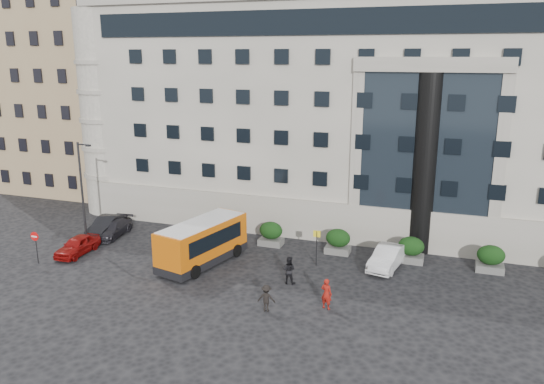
{
  "coord_description": "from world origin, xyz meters",
  "views": [
    {
      "loc": [
        13.81,
        -28.36,
        14.2
      ],
      "look_at": [
        2.28,
        4.91,
        5.0
      ],
      "focal_mm": 35.0,
      "sensor_mm": 36.0,
      "label": 1
    }
  ],
  "objects_px": {
    "hedge_c": "(338,241)",
    "parked_car_d": "(143,200)",
    "hedge_a": "(209,226)",
    "parked_car_c": "(113,228)",
    "hedge_b": "(271,233)",
    "white_taxi": "(387,257)",
    "street_lamp": "(83,191)",
    "bus_stop_sign": "(317,242)",
    "minibus": "(202,241)",
    "hedge_d": "(411,249)",
    "parked_car_a": "(77,245)",
    "hedge_e": "(491,258)",
    "no_entry_sign": "(35,241)",
    "red_truck": "(144,180)",
    "pedestrian_b": "(289,270)",
    "parked_car_b": "(107,226)",
    "pedestrian_c": "(266,298)",
    "pedestrian_a": "(326,294)"
  },
  "relations": [
    {
      "from": "minibus",
      "to": "pedestrian_b",
      "type": "relative_size",
      "value": 4.18
    },
    {
      "from": "hedge_d",
      "to": "parked_car_a",
      "type": "height_order",
      "value": "hedge_d"
    },
    {
      "from": "hedge_e",
      "to": "white_taxi",
      "type": "height_order",
      "value": "hedge_e"
    },
    {
      "from": "hedge_c",
      "to": "street_lamp",
      "type": "relative_size",
      "value": 0.23
    },
    {
      "from": "minibus",
      "to": "pedestrian_c",
      "type": "xyz_separation_m",
      "value": [
        6.59,
        -5.26,
        -0.86
      ]
    },
    {
      "from": "minibus",
      "to": "white_taxi",
      "type": "xyz_separation_m",
      "value": [
        12.27,
        3.42,
        -0.91
      ]
    },
    {
      "from": "hedge_d",
      "to": "minibus",
      "type": "height_order",
      "value": "minibus"
    },
    {
      "from": "street_lamp",
      "to": "hedge_c",
      "type": "bearing_deg",
      "value": 14.67
    },
    {
      "from": "street_lamp",
      "to": "white_taxi",
      "type": "bearing_deg",
      "value": 8.23
    },
    {
      "from": "parked_car_a",
      "to": "white_taxi",
      "type": "height_order",
      "value": "white_taxi"
    },
    {
      "from": "parked_car_a",
      "to": "no_entry_sign",
      "type": "bearing_deg",
      "value": -123.87
    },
    {
      "from": "hedge_b",
      "to": "pedestrian_a",
      "type": "distance_m",
      "value": 10.97
    },
    {
      "from": "hedge_c",
      "to": "parked_car_d",
      "type": "relative_size",
      "value": 0.41
    },
    {
      "from": "hedge_b",
      "to": "red_truck",
      "type": "xyz_separation_m",
      "value": [
        -17.53,
        10.22,
        0.57
      ]
    },
    {
      "from": "red_truck",
      "to": "parked_car_c",
      "type": "bearing_deg",
      "value": -69.14
    },
    {
      "from": "minibus",
      "to": "parked_car_c",
      "type": "bearing_deg",
      "value": 176.82
    },
    {
      "from": "white_taxi",
      "to": "pedestrian_a",
      "type": "height_order",
      "value": "pedestrian_a"
    },
    {
      "from": "hedge_d",
      "to": "no_entry_sign",
      "type": "xyz_separation_m",
      "value": [
        -24.6,
        -8.84,
        0.72
      ]
    },
    {
      "from": "parked_car_b",
      "to": "white_taxi",
      "type": "distance_m",
      "value": 22.42
    },
    {
      "from": "hedge_e",
      "to": "no_entry_sign",
      "type": "relative_size",
      "value": 0.79
    },
    {
      "from": "hedge_d",
      "to": "parked_car_a",
      "type": "relative_size",
      "value": 0.47
    },
    {
      "from": "red_truck",
      "to": "parked_car_b",
      "type": "relative_size",
      "value": 1.24
    },
    {
      "from": "hedge_b",
      "to": "parked_car_d",
      "type": "bearing_deg",
      "value": 158.51
    },
    {
      "from": "hedge_a",
      "to": "parked_car_a",
      "type": "height_order",
      "value": "hedge_a"
    },
    {
      "from": "red_truck",
      "to": "parked_car_c",
      "type": "distance_m",
      "value": 13.37
    },
    {
      "from": "hedge_b",
      "to": "pedestrian_b",
      "type": "xyz_separation_m",
      "value": [
        3.38,
        -6.27,
        -0.02
      ]
    },
    {
      "from": "hedge_a",
      "to": "red_truck",
      "type": "relative_size",
      "value": 0.34
    },
    {
      "from": "bus_stop_sign",
      "to": "no_entry_sign",
      "type": "relative_size",
      "value": 1.09
    },
    {
      "from": "parked_car_a",
      "to": "parked_car_c",
      "type": "xyz_separation_m",
      "value": [
        0.0,
        4.24,
        -0.04
      ]
    },
    {
      "from": "hedge_a",
      "to": "parked_car_c",
      "type": "bearing_deg",
      "value": -163.56
    },
    {
      "from": "no_entry_sign",
      "to": "parked_car_d",
      "type": "relative_size",
      "value": 0.52
    },
    {
      "from": "parked_car_b",
      "to": "pedestrian_a",
      "type": "xyz_separation_m",
      "value": [
        19.87,
        -6.89,
        0.2
      ]
    },
    {
      "from": "parked_car_c",
      "to": "pedestrian_a",
      "type": "xyz_separation_m",
      "value": [
        19.15,
        -6.66,
        0.29
      ]
    },
    {
      "from": "red_truck",
      "to": "pedestrian_b",
      "type": "bearing_deg",
      "value": -38.65
    },
    {
      "from": "hedge_b",
      "to": "minibus",
      "type": "bearing_deg",
      "value": -123.2
    },
    {
      "from": "bus_stop_sign",
      "to": "white_taxi",
      "type": "bearing_deg",
      "value": 14.37
    },
    {
      "from": "bus_stop_sign",
      "to": "pedestrian_c",
      "type": "relative_size",
      "value": 1.59
    },
    {
      "from": "hedge_a",
      "to": "white_taxi",
      "type": "relative_size",
      "value": 0.41
    },
    {
      "from": "parked_car_b",
      "to": "no_entry_sign",
      "type": "bearing_deg",
      "value": -103.09
    },
    {
      "from": "parked_car_a",
      "to": "parked_car_d",
      "type": "height_order",
      "value": "parked_car_a"
    },
    {
      "from": "hedge_b",
      "to": "hedge_d",
      "type": "height_order",
      "value": "same"
    },
    {
      "from": "hedge_a",
      "to": "pedestrian_b",
      "type": "xyz_separation_m",
      "value": [
        8.58,
        -6.27,
        -0.02
      ]
    },
    {
      "from": "pedestrian_c",
      "to": "hedge_a",
      "type": "bearing_deg",
      "value": -58.94
    },
    {
      "from": "bus_stop_sign",
      "to": "minibus",
      "type": "relative_size",
      "value": 0.33
    },
    {
      "from": "hedge_b",
      "to": "hedge_e",
      "type": "distance_m",
      "value": 15.6
    },
    {
      "from": "hedge_c",
      "to": "parked_car_a",
      "type": "relative_size",
      "value": 0.47
    },
    {
      "from": "hedge_b",
      "to": "hedge_c",
      "type": "bearing_deg",
      "value": 0.0
    },
    {
      "from": "hedge_c",
      "to": "parked_car_d",
      "type": "xyz_separation_m",
      "value": [
        -20.28,
        5.93,
        -0.31
      ]
    },
    {
      "from": "street_lamp",
      "to": "red_truck",
      "type": "height_order",
      "value": "street_lamp"
    },
    {
      "from": "hedge_a",
      "to": "parked_car_a",
      "type": "bearing_deg",
      "value": -139.3
    }
  ]
}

